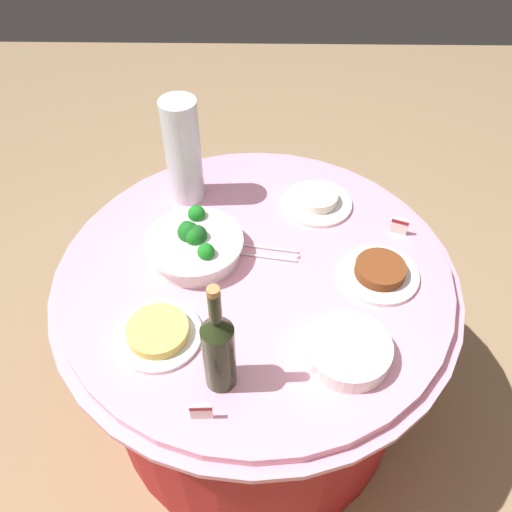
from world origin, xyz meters
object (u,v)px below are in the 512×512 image
(food_plate_stir_fry, at_px, (380,272))
(food_plate_noodles, at_px, (158,333))
(serving_tongs, at_px, (273,253))
(label_placard_front, at_px, (400,225))
(food_plate_rice, at_px, (317,201))
(label_placard_mid, at_px, (201,411))
(wine_bottle, at_px, (219,349))
(decorative_fruit_vase, at_px, (184,158))
(plate_stack, at_px, (348,350))
(broccoli_bowl, at_px, (195,244))

(food_plate_stir_fry, xyz_separation_m, food_plate_noodles, (0.58, 0.21, -0.00))
(serving_tongs, xyz_separation_m, label_placard_front, (-0.38, -0.10, 0.03))
(food_plate_rice, xyz_separation_m, label_placard_mid, (0.30, 0.73, 0.01))
(wine_bottle, bearing_deg, food_plate_rice, -112.81)
(decorative_fruit_vase, distance_m, food_plate_stir_fry, 0.67)
(plate_stack, xyz_separation_m, label_placard_front, (-0.20, -0.44, 0.01))
(decorative_fruit_vase, bearing_deg, serving_tongs, 136.37)
(decorative_fruit_vase, xyz_separation_m, label_placard_mid, (-0.11, 0.77, -0.12))
(decorative_fruit_vase, relative_size, food_plate_noodles, 1.55)
(wine_bottle, height_order, label_placard_front, wine_bottle)
(plate_stack, bearing_deg, wine_bottle, 13.06)
(food_plate_stir_fry, xyz_separation_m, label_placard_mid, (0.46, 0.43, 0.01))
(decorative_fruit_vase, xyz_separation_m, food_plate_stir_fry, (-0.57, 0.34, -0.13))
(broccoli_bowl, distance_m, label_placard_front, 0.61)
(wine_bottle, height_order, label_placard_mid, wine_bottle)
(broccoli_bowl, height_order, label_placard_front, broccoli_bowl)
(broccoli_bowl, xyz_separation_m, serving_tongs, (-0.22, -0.00, -0.04))
(serving_tongs, height_order, label_placard_mid, label_placard_mid)
(decorative_fruit_vase, height_order, food_plate_rice, decorative_fruit_vase)
(plate_stack, height_order, food_plate_stir_fry, plate_stack)
(food_plate_noodles, bearing_deg, serving_tongs, -134.63)
(broccoli_bowl, bearing_deg, wine_bottle, 103.64)
(wine_bottle, bearing_deg, broccoli_bowl, -76.36)
(serving_tongs, distance_m, label_placard_front, 0.39)
(food_plate_noodles, bearing_deg, wine_bottle, 144.17)
(decorative_fruit_vase, relative_size, food_plate_rice, 1.55)
(plate_stack, relative_size, food_plate_stir_fry, 0.95)
(wine_bottle, relative_size, food_plate_rice, 1.53)
(food_plate_rice, relative_size, label_placard_mid, 4.00)
(decorative_fruit_vase, distance_m, label_placard_mid, 0.78)
(plate_stack, distance_m, label_placard_front, 0.48)
(wine_bottle, distance_m, food_plate_noodles, 0.23)
(serving_tongs, xyz_separation_m, food_plate_noodles, (0.29, 0.29, 0.01))
(label_placard_front, bearing_deg, broccoli_bowl, 9.29)
(label_placard_mid, bearing_deg, food_plate_noodles, -59.35)
(food_plate_stir_fry, distance_m, label_placard_front, 0.19)
(plate_stack, distance_m, wine_bottle, 0.33)
(food_plate_stir_fry, bearing_deg, serving_tongs, -14.93)
(label_placard_front, distance_m, label_placard_mid, 0.81)
(broccoli_bowl, distance_m, food_plate_noodles, 0.30)
(plate_stack, distance_m, serving_tongs, 0.39)
(wine_bottle, relative_size, serving_tongs, 2.00)
(food_plate_rice, xyz_separation_m, label_placard_front, (-0.24, 0.12, 0.01))
(serving_tongs, bearing_deg, label_placard_front, -165.76)
(decorative_fruit_vase, distance_m, food_plate_rice, 0.44)
(broccoli_bowl, xyz_separation_m, plate_stack, (-0.40, 0.34, -0.01))
(serving_tongs, xyz_separation_m, food_plate_rice, (-0.14, -0.22, 0.01))
(plate_stack, bearing_deg, label_placard_front, -114.29)
(food_plate_stir_fry, xyz_separation_m, label_placard_front, (-0.08, -0.17, 0.01))
(broccoli_bowl, distance_m, food_plate_rice, 0.43)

